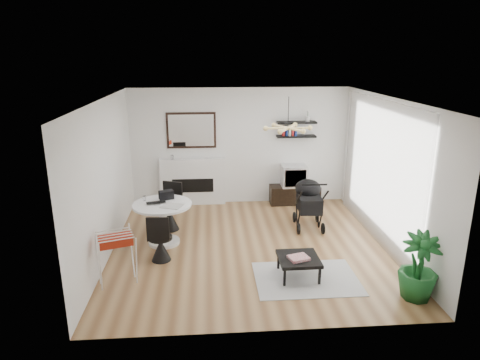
{
  "coord_description": "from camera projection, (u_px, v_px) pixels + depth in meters",
  "views": [
    {
      "loc": [
        -0.73,
        -7.18,
        3.45
      ],
      "look_at": [
        -0.15,
        0.4,
        1.17
      ],
      "focal_mm": 32.0,
      "sensor_mm": 36.0,
      "label": 1
    }
  ],
  "objects": [
    {
      "name": "tv_console",
      "position": [
        295.0,
        194.0,
        10.11
      ],
      "size": [
        1.17,
        0.41,
        0.44
      ],
      "primitive_type": "cube",
      "color": "black",
      "rests_on": "floor"
    },
    {
      "name": "drying_rack",
      "position": [
        117.0,
        258.0,
        6.52
      ],
      "size": [
        0.7,
        0.67,
        0.84
      ],
      "rotation": [
        0.0,
        0.0,
        0.33
      ],
      "color": "white",
      "rests_on": "floor"
    },
    {
      "name": "chair_far",
      "position": [
        170.0,
        215.0,
        8.61
      ],
      "size": [
        0.5,
        0.51,
        0.95
      ],
      "rotation": [
        0.0,
        0.0,
        -0.35
      ],
      "color": "black",
      "rests_on": "floor"
    },
    {
      "name": "shelf_upper",
      "position": [
        297.0,
        122.0,
        9.71
      ],
      "size": [
        0.9,
        0.25,
        0.04
      ],
      "primitive_type": "cube",
      "color": "black",
      "rests_on": "wall_back"
    },
    {
      "name": "pendant_lamp",
      "position": [
        288.0,
        128.0,
        7.62
      ],
      "size": [
        0.9,
        0.9,
        0.1
      ],
      "primitive_type": null,
      "color": "#DCC073",
      "rests_on": "ceiling"
    },
    {
      "name": "drinking_glass",
      "position": [
        144.0,
        198.0,
        7.95
      ],
      "size": [
        0.06,
        0.06,
        0.09
      ],
      "primitive_type": "cylinder",
      "color": "white",
      "rests_on": "dining_table"
    },
    {
      "name": "stroller",
      "position": [
        309.0,
        205.0,
        8.7
      ],
      "size": [
        0.59,
        0.91,
        1.08
      ],
      "rotation": [
        0.0,
        0.0,
        -0.06
      ],
      "color": "black",
      "rests_on": "floor"
    },
    {
      "name": "chair_near",
      "position": [
        161.0,
        246.0,
        7.3
      ],
      "size": [
        0.41,
        0.42,
        0.86
      ],
      "rotation": [
        0.0,
        0.0,
        3.1
      ],
      "color": "black",
      "rests_on": "floor"
    },
    {
      "name": "rug",
      "position": [
        306.0,
        278.0,
        6.78
      ],
      "size": [
        1.62,
        1.17,
        0.01
      ],
      "primitive_type": "cube",
      "color": "#AAAAAA",
      "rests_on": "floor"
    },
    {
      "name": "floor",
      "position": [
        250.0,
        247.0,
        7.9
      ],
      "size": [
        5.0,
        5.0,
        0.0
      ],
      "primitive_type": "plane",
      "color": "brown",
      "rests_on": "ground"
    },
    {
      "name": "ceiling",
      "position": [
        251.0,
        99.0,
        7.12
      ],
      "size": [
        5.0,
        5.0,
        0.0
      ],
      "primitive_type": "plane",
      "color": "white",
      "rests_on": "wall_back"
    },
    {
      "name": "wall_back",
      "position": [
        240.0,
        147.0,
        9.9
      ],
      "size": [
        5.0,
        0.0,
        5.0
      ],
      "primitive_type": "plane",
      "rotation": [
        1.57,
        0.0,
        0.0
      ],
      "color": "white",
      "rests_on": "floor"
    },
    {
      "name": "fireplace",
      "position": [
        193.0,
        176.0,
        9.94
      ],
      "size": [
        1.5,
        0.17,
        2.16
      ],
      "color": "white",
      "rests_on": "floor"
    },
    {
      "name": "sheer_curtain",
      "position": [
        379.0,
        171.0,
        7.88
      ],
      "size": [
        0.04,
        3.6,
        2.6
      ],
      "primitive_type": "cube",
      "color": "white",
      "rests_on": "wall_right"
    },
    {
      "name": "wall_right",
      "position": [
        388.0,
        174.0,
        7.69
      ],
      "size": [
        0.0,
        5.0,
        5.0
      ],
      "primitive_type": "plane",
      "rotation": [
        1.57,
        0.0,
        -1.57
      ],
      "color": "white",
      "rests_on": "floor"
    },
    {
      "name": "coffee_table",
      "position": [
        299.0,
        259.0,
        6.77
      ],
      "size": [
        0.64,
        0.64,
        0.33
      ],
      "rotation": [
        0.0,
        0.0,
        0.01
      ],
      "color": "black",
      "rests_on": "rug"
    },
    {
      "name": "crt_tv",
      "position": [
        294.0,
        176.0,
        9.97
      ],
      "size": [
        0.57,
        0.5,
        0.5
      ],
      "color": "silver",
      "rests_on": "tv_console"
    },
    {
      "name": "black_bag",
      "position": [
        166.0,
        195.0,
        8.04
      ],
      "size": [
        0.3,
        0.24,
        0.16
      ],
      "primitive_type": "cube",
      "rotation": [
        0.0,
        0.0,
        0.33
      ],
      "color": "black",
      "rests_on": "dining_table"
    },
    {
      "name": "wall_left",
      "position": [
        105.0,
        180.0,
        7.33
      ],
      "size": [
        0.0,
        5.0,
        5.0
      ],
      "primitive_type": "plane",
      "rotation": [
        1.57,
        0.0,
        1.57
      ],
      "color": "white",
      "rests_on": "floor"
    },
    {
      "name": "dining_table",
      "position": [
        163.0,
        217.0,
        7.9
      ],
      "size": [
        1.08,
        1.08,
        0.79
      ],
      "color": "white",
      "rests_on": "floor"
    },
    {
      "name": "newspaper",
      "position": [
        172.0,
        206.0,
        7.68
      ],
      "size": [
        0.45,
        0.41,
        0.01
      ],
      "primitive_type": "cube",
      "rotation": [
        0.0,
        0.0,
        -0.38
      ],
      "color": "silver",
      "rests_on": "dining_table"
    },
    {
      "name": "laptop",
      "position": [
        156.0,
        204.0,
        7.77
      ],
      "size": [
        0.4,
        0.31,
        0.03
      ],
      "primitive_type": "imported",
      "rotation": [
        0.0,
        0.0,
        0.28
      ],
      "color": "black",
      "rests_on": "dining_table"
    },
    {
      "name": "magazines",
      "position": [
        299.0,
        258.0,
        6.69
      ],
      "size": [
        0.36,
        0.32,
        0.04
      ],
      "primitive_type": "cube",
      "rotation": [
        0.0,
        0.0,
        0.3
      ],
      "color": "#B52D3C",
      "rests_on": "coffee_table"
    },
    {
      "name": "shelf_lower",
      "position": [
        296.0,
        136.0,
        9.8
      ],
      "size": [
        0.9,
        0.25,
        0.04
      ],
      "primitive_type": "cube",
      "color": "black",
      "rests_on": "wall_back"
    },
    {
      "name": "potted_plant",
      "position": [
        419.0,
        267.0,
        6.12
      ],
      "size": [
        0.65,
        0.65,
        1.0
      ],
      "primitive_type": "imported",
      "rotation": [
        0.0,
        0.0,
        -0.18
      ],
      "color": "#195A23",
      "rests_on": "floor"
    }
  ]
}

